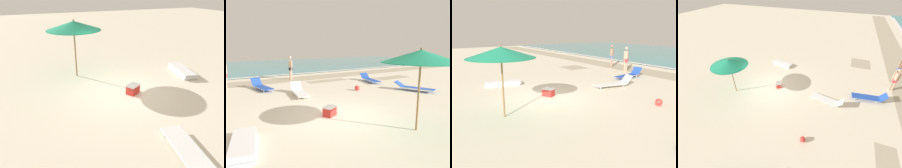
# 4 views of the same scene
# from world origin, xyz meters

# --- Properties ---
(ground_plane) EXTENTS (60.00, 60.00, 0.16)m
(ground_plane) POSITION_xyz_m (0.00, 0.01, -0.08)
(ground_plane) COLOR beige
(ocean_water) EXTENTS (60.00, 18.47, 0.07)m
(ocean_water) POSITION_xyz_m (0.00, 20.82, 0.03)
(ocean_water) COLOR teal
(ocean_water) RESTS_ON ground_plane
(beach_umbrella) EXTENTS (2.36, 2.36, 2.55)m
(beach_umbrella) POSITION_xyz_m (1.19, -2.35, 2.28)
(beach_umbrella) COLOR olive
(beach_umbrella) RESTS_ON ground_plane
(lounger_stack) EXTENTS (1.05, 2.00, 0.24)m
(lounger_stack) POSITION_xyz_m (-3.55, -0.71, 0.12)
(lounger_stack) COLOR white
(lounger_stack) RESTS_ON ground_plane
(sun_lounger_under_umbrella) EXTENTS (1.32, 2.33, 0.47)m
(sun_lounger_under_umbrella) POSITION_xyz_m (6.05, 1.45, 0.20)
(sun_lounger_under_umbrella) COLOR blue
(sun_lounger_under_umbrella) RESTS_ON ground_plane
(sun_lounger_beside_umbrella) EXTENTS (1.00, 2.21, 0.60)m
(sun_lounger_beside_umbrella) POSITION_xyz_m (0.07, 4.01, 0.22)
(sun_lounger_beside_umbrella) COLOR white
(sun_lounger_beside_umbrella) RESTS_ON ground_plane
(sun_lounger_near_water_left) EXTENTS (1.14, 2.32, 0.51)m
(sun_lounger_near_water_left) POSITION_xyz_m (5.98, 5.15, 0.21)
(sun_lounger_near_water_left) COLOR blue
(sun_lounger_near_water_left) RESTS_ON ground_plane
(sun_lounger_near_water_right) EXTENTS (0.86, 2.16, 0.60)m
(sun_lounger_near_water_right) POSITION_xyz_m (-1.19, 6.58, 0.22)
(sun_lounger_near_water_right) COLOR blue
(sun_lounger_near_water_right) RESTS_ON ground_plane
(beachgoer_wading_adult) EXTENTS (0.27, 0.45, 1.76)m
(beachgoer_wading_adult) POSITION_xyz_m (1.72, 9.40, 1.00)
(beachgoer_wading_adult) COLOR beige
(beachgoer_wading_adult) RESTS_ON ground_plane
(beach_ball) EXTENTS (0.29, 0.29, 0.29)m
(beach_ball) POSITION_xyz_m (3.38, 3.34, 0.15)
(beach_ball) COLOR red
(beach_ball) RESTS_ON ground_plane
(cooler_box) EXTENTS (0.61, 0.55, 0.37)m
(cooler_box) POSITION_xyz_m (-0.34, 0.32, 0.19)
(cooler_box) COLOR red
(cooler_box) RESTS_ON ground_plane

